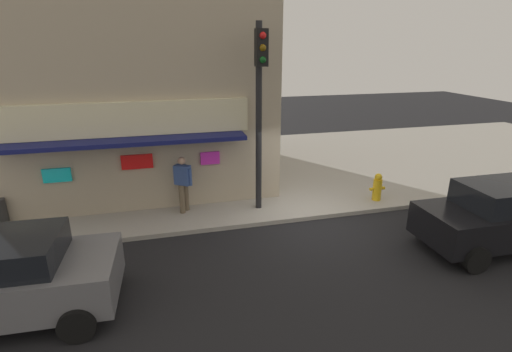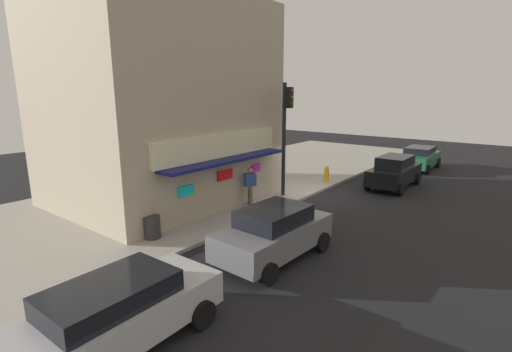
# 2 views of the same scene
# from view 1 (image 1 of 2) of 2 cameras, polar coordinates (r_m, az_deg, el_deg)

# --- Properties ---
(ground_plane) EXTENTS (52.72, 52.72, 0.00)m
(ground_plane) POSITION_cam_1_polar(r_m,az_deg,el_deg) (11.35, 7.65, -6.64)
(ground_plane) COLOR black
(sidewalk) EXTENTS (35.15, 10.16, 0.13)m
(sidewalk) POSITION_cam_1_polar(r_m,az_deg,el_deg) (15.80, 0.85, 1.32)
(sidewalk) COLOR #A39E93
(sidewalk) RESTS_ON ground_plane
(corner_building) EXTENTS (9.12, 8.12, 8.92)m
(corner_building) POSITION_cam_1_polar(r_m,az_deg,el_deg) (14.77, -18.76, 16.96)
(corner_building) COLOR tan
(corner_building) RESTS_ON sidewalk
(traffic_light) EXTENTS (0.32, 0.58, 5.35)m
(traffic_light) POSITION_cam_1_polar(r_m,az_deg,el_deg) (10.80, 0.56, 11.93)
(traffic_light) COLOR black
(traffic_light) RESTS_ON sidewalk
(fire_hydrant) EXTENTS (0.52, 0.28, 0.89)m
(fire_hydrant) POSITION_cam_1_polar(r_m,az_deg,el_deg) (12.82, 17.65, -1.61)
(fire_hydrant) COLOR gold
(fire_hydrant) RESTS_ON sidewalk
(pedestrian) EXTENTS (0.55, 0.46, 1.69)m
(pedestrian) POSITION_cam_1_polar(r_m,az_deg,el_deg) (11.41, -10.84, -0.86)
(pedestrian) COLOR brown
(pedestrian) RESTS_ON sidewalk
(parked_car_grey) EXTENTS (4.12, 2.17, 1.64)m
(parked_car_grey) POSITION_cam_1_polar(r_m,az_deg,el_deg) (8.59, -33.78, -12.64)
(parked_car_grey) COLOR slate
(parked_car_grey) RESTS_ON ground_plane
(parked_car_black) EXTENTS (4.26, 1.94, 1.70)m
(parked_car_black) POSITION_cam_1_polar(r_m,az_deg,el_deg) (11.37, 33.05, -4.93)
(parked_car_black) COLOR black
(parked_car_black) RESTS_ON ground_plane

